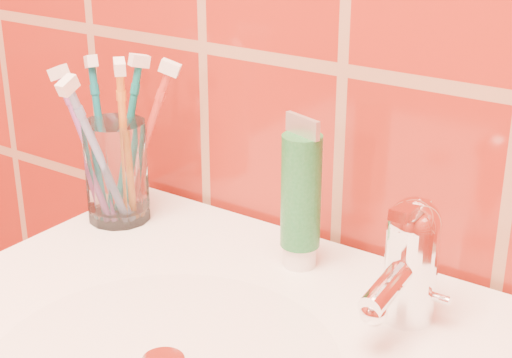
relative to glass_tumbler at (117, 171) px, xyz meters
The scene contains 9 objects.
glass_tumbler is the anchor object (origin of this frame).
toothpaste_tube 0.24m from the glass_tumbler, ahead, with size 0.05×0.04×0.16m.
faucet 0.37m from the glass_tumbler, ahead, with size 0.05×0.11×0.12m.
toothbrush_0 0.04m from the glass_tumbler, 159.21° to the right, with size 0.09×0.03×0.18m, color #7D418D, non-canonical shape.
toothbrush_1 0.05m from the glass_tumbler, 71.76° to the right, with size 0.03×0.10×0.19m, color #7290CB, non-canonical shape.
toothbrush_2 0.05m from the glass_tumbler, 44.61° to the left, with size 0.08×0.05×0.19m, color #B63327, non-canonical shape.
toothbrush_3 0.04m from the glass_tumbler, 169.79° to the left, with size 0.07×0.05×0.19m, color #0D6370, non-canonical shape.
toothbrush_4 0.04m from the glass_tumbler, 94.17° to the left, with size 0.04×0.06×0.20m, color #0D7173, non-canonical shape.
toothbrush_5 0.04m from the glass_tumbler, ahead, with size 0.05×0.04×0.20m, color orange, non-canonical shape.
Camera 1 is at (0.38, 0.51, 1.24)m, focal length 55.00 mm.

